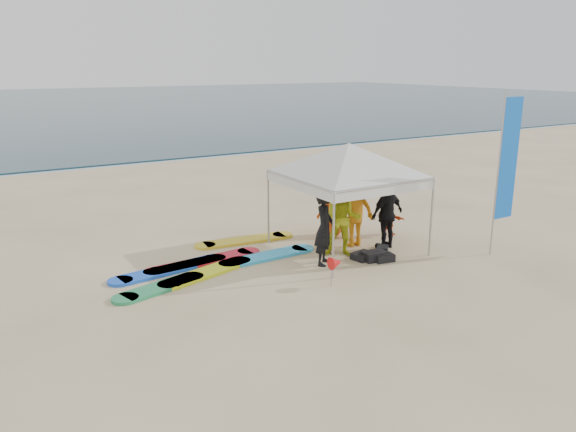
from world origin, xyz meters
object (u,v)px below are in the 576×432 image
at_px(person_black_a, 324,228).
at_px(person_orange_b, 331,206).
at_px(canopy_tent, 349,144).
at_px(feather_flag, 507,161).
at_px(person_orange_a, 354,210).
at_px(marker_pennant, 336,263).
at_px(surfboard_spread, 212,262).
at_px(person_seated, 389,219).
at_px(person_yellow, 343,219).
at_px(person_black_b, 387,214).

distance_m(person_black_a, person_orange_b, 2.25).
height_order(person_orange_b, canopy_tent, canopy_tent).
height_order(canopy_tent, feather_flag, feather_flag).
relative_size(person_orange_a, marker_pennant, 2.92).
bearing_deg(person_black_a, surfboard_spread, 107.15).
xyz_separation_m(person_orange_a, person_seated, (1.44, 0.27, -0.50)).
distance_m(feather_flag, marker_pennant, 5.02).
height_order(person_orange_a, canopy_tent, canopy_tent).
distance_m(person_yellow, marker_pennant, 1.93).
relative_size(person_black_b, person_orange_b, 1.06).
bearing_deg(surfboard_spread, feather_flag, -24.24).
distance_m(person_seated, marker_pennant, 4.05).
height_order(person_orange_a, person_orange_b, person_orange_a).
height_order(person_black_b, surfboard_spread, person_black_b).
height_order(person_orange_b, surfboard_spread, person_orange_b).
xyz_separation_m(person_seated, feather_flag, (1.29, -2.58, 1.86)).
bearing_deg(feather_flag, canopy_tent, 144.99).
height_order(person_black_b, feather_flag, feather_flag).
height_order(person_yellow, person_orange_b, person_yellow).
height_order(person_yellow, canopy_tent, canopy_tent).
bearing_deg(person_yellow, person_black_a, -122.69).
height_order(person_black_b, person_orange_b, person_black_b).
xyz_separation_m(person_black_b, feather_flag, (2.15, -1.72, 1.41)).
relative_size(person_orange_a, surfboard_spread, 0.38).
bearing_deg(feather_flag, person_black_a, 159.68).
distance_m(person_black_b, surfboard_spread, 4.50).
bearing_deg(person_seated, person_orange_b, 41.62).
bearing_deg(marker_pennant, person_orange_a, 45.19).
bearing_deg(person_orange_b, person_black_b, 104.27).
xyz_separation_m(person_black_a, canopy_tent, (1.10, 0.61, 1.80)).
distance_m(person_orange_a, person_orange_b, 0.97).
relative_size(person_orange_b, person_seated, 1.93).
relative_size(person_black_a, person_orange_b, 1.04).
xyz_separation_m(person_orange_a, surfboard_spread, (-3.68, 0.57, -0.90)).
relative_size(person_yellow, person_orange_b, 1.10).
height_order(person_yellow, surfboard_spread, person_yellow).
bearing_deg(feather_flag, person_orange_a, 139.68).
distance_m(person_black_b, canopy_tent, 2.05).
xyz_separation_m(person_yellow, canopy_tent, (0.39, 0.35, 1.75)).
relative_size(person_seated, canopy_tent, 0.21).
bearing_deg(marker_pennant, person_orange_b, 56.60).
bearing_deg(person_black_b, surfboard_spread, -22.83).
distance_m(feather_flag, surfboard_spread, 7.38).
height_order(person_yellow, person_orange_a, person_orange_a).
bearing_deg(marker_pennant, canopy_tent, 48.16).
distance_m(person_orange_a, person_black_b, 0.84).
distance_m(person_black_b, marker_pennant, 2.90).
relative_size(feather_flag, marker_pennant, 6.10).
height_order(person_seated, feather_flag, feather_flag).
xyz_separation_m(person_yellow, surfboard_spread, (-2.95, 1.09, -0.88)).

